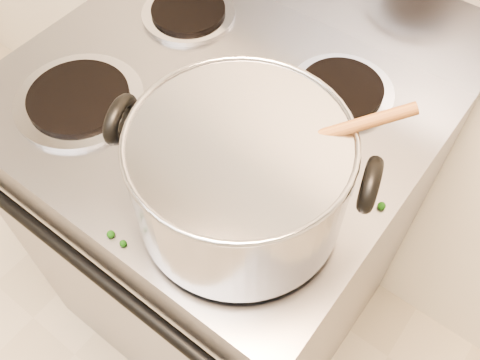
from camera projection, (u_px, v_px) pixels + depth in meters
name	position (u px, v px, depth m)	size (l,w,h in m)	color
electric_range	(220.00, 225.00, 1.32)	(0.75, 0.68, 1.08)	gray
stockpot	(240.00, 179.00, 0.73)	(0.36, 0.30, 0.18)	#929399
wooden_spoon	(258.00, 154.00, 0.69)	(0.24, 0.24, 0.11)	brown
cooktop_crumbs	(190.00, 213.00, 0.80)	(0.36, 0.26, 0.01)	black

